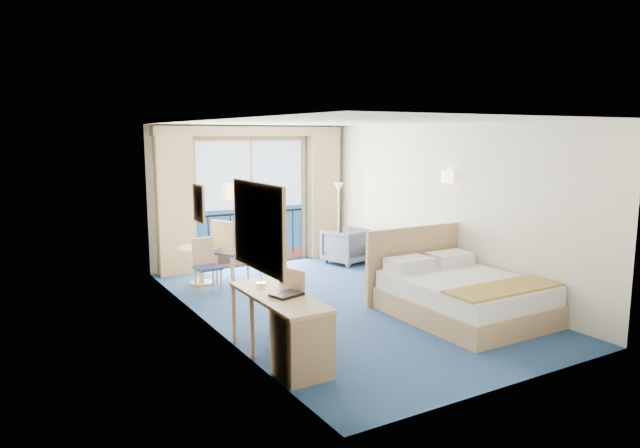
{
  "coord_description": "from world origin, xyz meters",
  "views": [
    {
      "loc": [
        -4.42,
        -6.99,
        2.52
      ],
      "look_at": [
        -0.22,
        0.2,
        1.21
      ],
      "focal_mm": 32.0,
      "sensor_mm": 36.0,
      "label": 1
    }
  ],
  "objects_px": {
    "round_table": "(200,256)",
    "armchair": "(346,246)",
    "bed": "(461,294)",
    "floor_lamp": "(338,202)",
    "desk": "(297,335)",
    "desk_chair": "(299,301)",
    "table_chair_a": "(228,248)",
    "table_chair_b": "(206,262)",
    "nightstand": "(424,272)"
  },
  "relations": [
    {
      "from": "bed",
      "to": "table_chair_a",
      "type": "bearing_deg",
      "value": 122.43
    },
    {
      "from": "armchair",
      "to": "floor_lamp",
      "type": "distance_m",
      "value": 0.9
    },
    {
      "from": "table_chair_a",
      "to": "desk",
      "type": "bearing_deg",
      "value": 141.85
    },
    {
      "from": "bed",
      "to": "desk_chair",
      "type": "distance_m",
      "value": 2.48
    },
    {
      "from": "desk",
      "to": "table_chair_b",
      "type": "bearing_deg",
      "value": 86.56
    },
    {
      "from": "bed",
      "to": "round_table",
      "type": "bearing_deg",
      "value": 125.77
    },
    {
      "from": "armchair",
      "to": "table_chair_a",
      "type": "distance_m",
      "value": 2.58
    },
    {
      "from": "round_table",
      "to": "table_chair_b",
      "type": "height_order",
      "value": "table_chair_b"
    },
    {
      "from": "desk",
      "to": "round_table",
      "type": "relative_size",
      "value": 2.24
    },
    {
      "from": "floor_lamp",
      "to": "round_table",
      "type": "relative_size",
      "value": 2.2
    },
    {
      "from": "round_table",
      "to": "armchair",
      "type": "bearing_deg",
      "value": 0.97
    },
    {
      "from": "armchair",
      "to": "nightstand",
      "type": "bearing_deg",
      "value": 79.73
    },
    {
      "from": "nightstand",
      "to": "table_chair_b",
      "type": "xyz_separation_m",
      "value": [
        -3.3,
        1.46,
        0.26
      ]
    },
    {
      "from": "desk",
      "to": "table_chair_b",
      "type": "height_order",
      "value": "table_chair_b"
    },
    {
      "from": "bed",
      "to": "desk_chair",
      "type": "xyz_separation_m",
      "value": [
        -2.46,
        0.18,
        0.23
      ]
    },
    {
      "from": "armchair",
      "to": "bed",
      "type": "bearing_deg",
      "value": 67.09
    },
    {
      "from": "nightstand",
      "to": "table_chair_b",
      "type": "relative_size",
      "value": 0.55
    },
    {
      "from": "table_chair_b",
      "to": "round_table",
      "type": "bearing_deg",
      "value": 75.9
    },
    {
      "from": "desk_chair",
      "to": "table_chair_b",
      "type": "height_order",
      "value": "desk_chair"
    },
    {
      "from": "bed",
      "to": "armchair",
      "type": "relative_size",
      "value": 2.8
    },
    {
      "from": "table_chair_b",
      "to": "armchair",
      "type": "bearing_deg",
      "value": 7.73
    },
    {
      "from": "table_chair_a",
      "to": "round_table",
      "type": "bearing_deg",
      "value": 37.94
    },
    {
      "from": "bed",
      "to": "table_chair_a",
      "type": "relative_size",
      "value": 1.96
    },
    {
      "from": "bed",
      "to": "floor_lamp",
      "type": "xyz_separation_m",
      "value": [
        0.44,
        3.9,
        0.88
      ]
    },
    {
      "from": "table_chair_b",
      "to": "table_chair_a",
      "type": "bearing_deg",
      "value": 31.86
    },
    {
      "from": "desk",
      "to": "table_chair_a",
      "type": "distance_m",
      "value": 3.96
    },
    {
      "from": "bed",
      "to": "nightstand",
      "type": "bearing_deg",
      "value": 67.01
    },
    {
      "from": "desk_chair",
      "to": "table_chair_b",
      "type": "bearing_deg",
      "value": -11.35
    },
    {
      "from": "desk",
      "to": "table_chair_a",
      "type": "height_order",
      "value": "table_chair_a"
    },
    {
      "from": "armchair",
      "to": "desk",
      "type": "distance_m",
      "value": 5.29
    },
    {
      "from": "floor_lamp",
      "to": "round_table",
      "type": "xyz_separation_m",
      "value": [
        -2.99,
        -0.36,
        -0.71
      ]
    },
    {
      "from": "bed",
      "to": "table_chair_b",
      "type": "relative_size",
      "value": 2.43
    },
    {
      "from": "table_chair_a",
      "to": "floor_lamp",
      "type": "bearing_deg",
      "value": -105.15
    },
    {
      "from": "nightstand",
      "to": "round_table",
      "type": "height_order",
      "value": "round_table"
    },
    {
      "from": "desk_chair",
      "to": "round_table",
      "type": "distance_m",
      "value": 3.36
    },
    {
      "from": "bed",
      "to": "round_table",
      "type": "distance_m",
      "value": 4.37
    },
    {
      "from": "round_table",
      "to": "nightstand",
      "type": "bearing_deg",
      "value": -32.5
    },
    {
      "from": "nightstand",
      "to": "armchair",
      "type": "xyz_separation_m",
      "value": [
        -0.22,
        2.08,
        0.11
      ]
    },
    {
      "from": "nightstand",
      "to": "table_chair_a",
      "type": "height_order",
      "value": "table_chair_a"
    },
    {
      "from": "nightstand",
      "to": "armchair",
      "type": "bearing_deg",
      "value": 95.89
    },
    {
      "from": "nightstand",
      "to": "round_table",
      "type": "xyz_separation_m",
      "value": [
        -3.19,
        2.03,
        0.25
      ]
    },
    {
      "from": "desk_chair",
      "to": "table_chair_a",
      "type": "bearing_deg",
      "value": -21.4
    },
    {
      "from": "desk_chair",
      "to": "table_chair_b",
      "type": "xyz_separation_m",
      "value": [
        -0.2,
        2.79,
        -0.04
      ]
    },
    {
      "from": "round_table",
      "to": "table_chair_b",
      "type": "xyz_separation_m",
      "value": [
        -0.11,
        -0.58,
        0.01
      ]
    },
    {
      "from": "desk",
      "to": "table_chair_b",
      "type": "relative_size",
      "value": 1.81
    },
    {
      "from": "armchair",
      "to": "table_chair_a",
      "type": "relative_size",
      "value": 0.7
    },
    {
      "from": "nightstand",
      "to": "armchair",
      "type": "distance_m",
      "value": 2.1
    },
    {
      "from": "armchair",
      "to": "table_chair_b",
      "type": "xyz_separation_m",
      "value": [
        -3.08,
        -0.63,
        0.15
      ]
    },
    {
      "from": "armchair",
      "to": "table_chair_b",
      "type": "height_order",
      "value": "table_chair_b"
    },
    {
      "from": "desk",
      "to": "desk_chair",
      "type": "relative_size",
      "value": 1.66
    }
  ]
}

